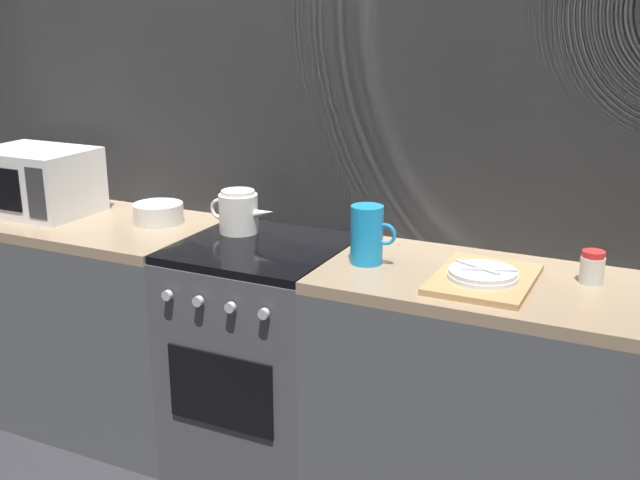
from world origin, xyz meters
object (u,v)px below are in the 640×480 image
(mixing_bowl, at_px, (158,213))
(pitcher, at_px, (367,235))
(dish_pile, at_px, (483,277))
(stove_unit, at_px, (263,357))
(kettle, at_px, (239,212))
(microwave, at_px, (37,181))
(spice_jar, at_px, (592,267))

(mixing_bowl, distance_m, pitcher, 0.96)
(mixing_bowl, distance_m, dish_pile, 1.36)
(stove_unit, xyz_separation_m, kettle, (-0.16, 0.11, 0.53))
(microwave, height_order, mixing_bowl, microwave)
(microwave, distance_m, spice_jar, 2.22)
(stove_unit, height_order, microwave, microwave)
(mixing_bowl, bearing_deg, kettle, 3.87)
(pitcher, height_order, spice_jar, pitcher)
(kettle, bearing_deg, pitcher, -12.48)
(microwave, distance_m, pitcher, 1.51)
(stove_unit, distance_m, pitcher, 0.70)
(microwave, bearing_deg, stove_unit, -0.11)
(pitcher, xyz_separation_m, spice_jar, (0.71, 0.13, -0.05))
(microwave, height_order, spice_jar, microwave)
(dish_pile, bearing_deg, spice_jar, 26.24)
(microwave, xyz_separation_m, pitcher, (1.51, -0.02, -0.03))
(mixing_bowl, bearing_deg, stove_unit, -9.05)
(stove_unit, xyz_separation_m, pitcher, (0.43, -0.02, 0.55))
(kettle, bearing_deg, mixing_bowl, -176.13)
(stove_unit, distance_m, dish_pile, 0.96)
(spice_jar, bearing_deg, pitcher, -169.96)
(microwave, xyz_separation_m, spice_jar, (2.22, 0.10, -0.08))
(kettle, xyz_separation_m, pitcher, (0.59, -0.13, 0.02))
(stove_unit, xyz_separation_m, microwave, (-1.08, 0.00, 0.59))
(mixing_bowl, bearing_deg, spice_jar, 0.73)
(pitcher, bearing_deg, dish_pile, -3.43)
(kettle, distance_m, dish_pile, 1.01)
(stove_unit, relative_size, kettle, 3.16)
(stove_unit, relative_size, dish_pile, 2.25)
(microwave, xyz_separation_m, kettle, (0.92, 0.11, -0.05))
(pitcher, distance_m, dish_pile, 0.42)
(pitcher, bearing_deg, mixing_bowl, 173.69)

